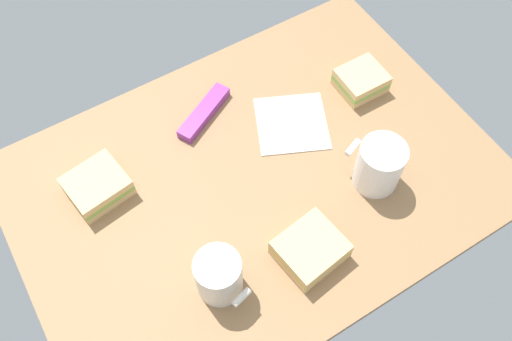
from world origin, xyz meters
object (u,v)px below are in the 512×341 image
object	(u,v)px
sandwich_main	(312,249)
snack_bar	(204,112)
coffee_mug_milky	(219,276)
sandwich_side	(97,186)
paper_napkin	(292,123)
sandwich_extra	(361,81)
coffee_mug_black	(379,165)

from	to	relation	value
sandwich_main	snack_bar	xyz separation A→B (cm)	(-1.59, 36.32, -1.20)
coffee_mug_milky	snack_bar	world-z (taller)	coffee_mug_milky
sandwich_main	sandwich_side	distance (cm)	41.05
sandwich_side	paper_napkin	size ratio (longest dim) A/B	0.84
sandwich_side	snack_bar	world-z (taller)	sandwich_side
sandwich_extra	snack_bar	xyz separation A→B (cm)	(-31.52, 10.73, -1.20)
sandwich_extra	sandwich_side	bearing A→B (deg)	174.57
coffee_mug_black	snack_bar	distance (cm)	36.65
paper_napkin	coffee_mug_milky	bearing A→B (deg)	-142.90
coffee_mug_black	coffee_mug_milky	size ratio (longest dim) A/B	1.09
sandwich_extra	snack_bar	world-z (taller)	sandwich_extra
coffee_mug_milky	coffee_mug_black	bearing A→B (deg)	4.81
snack_bar	paper_napkin	distance (cm)	17.99
coffee_mug_milky	sandwich_side	xyz separation A→B (cm)	(-10.38, 27.78, -2.85)
coffee_mug_milky	sandwich_side	bearing A→B (deg)	110.48
sandwich_main	sandwich_extra	size ratio (longest dim) A/B	1.30
coffee_mug_milky	sandwich_side	size ratio (longest dim) A/B	0.86
sandwich_extra	coffee_mug_black	bearing A→B (deg)	-119.79
coffee_mug_milky	paper_napkin	size ratio (longest dim) A/B	0.72
coffee_mug_black	sandwich_side	xyz separation A→B (cm)	(-45.76, 24.80, -3.13)
sandwich_main	paper_napkin	bearing A→B (deg)	63.56
coffee_mug_milky	snack_bar	bearing A→B (deg)	65.67
coffee_mug_milky	paper_napkin	bearing A→B (deg)	37.10
coffee_mug_black	snack_bar	bearing A→B (deg)	124.12
sandwich_main	snack_bar	world-z (taller)	sandwich_main
coffee_mug_black	paper_napkin	xyz separation A→B (cm)	(-6.30, 19.01, -5.18)
sandwich_side	paper_napkin	world-z (taller)	sandwich_side
coffee_mug_black	sandwich_extra	xyz separation A→B (cm)	(11.11, 19.40, -3.13)
coffee_mug_black	sandwich_side	bearing A→B (deg)	151.55
sandwich_side	paper_napkin	xyz separation A→B (cm)	(39.46, -5.79, -2.05)
coffee_mug_milky	sandwich_extra	bearing A→B (deg)	25.70
sandwich_extra	snack_bar	distance (cm)	33.32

